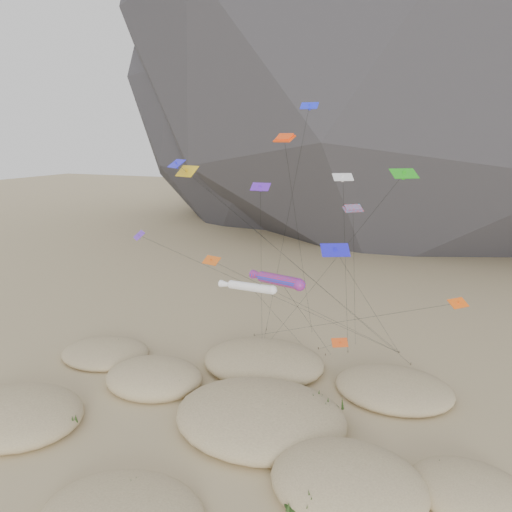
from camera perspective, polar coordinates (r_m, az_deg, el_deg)
The scene contains 9 objects.
ground at distance 47.05m, azimuth -3.21°, elevation -20.45°, with size 500.00×500.00×0.00m, color #CCB789.
dunes at distance 50.12m, azimuth -3.27°, elevation -17.17°, with size 51.16×37.95×3.81m.
dune_grass at distance 49.66m, azimuth -1.76°, elevation -17.29°, with size 43.30×27.21×1.55m.
kite_stakes at distance 64.94m, azimuth 7.42°, elevation -10.32°, with size 20.59×6.57×0.30m.
rainbow_tube_kite at distance 46.94m, azimuth 2.50°, elevation -2.74°, with size 6.97×16.17×14.02m.
white_tube_kite at distance 53.81m, azimuth -0.87°, elevation -3.55°, with size 7.55×11.71×11.24m.
orange_parafoil at distance 51.76m, azimuth 3.30°, elevation 12.92°, with size 2.59×14.61×26.59m.
multi_parafoil at distance 51.10m, azimuth 11.04°, elevation 5.06°, with size 2.26×12.23×19.67m.
delta_kites at distance 50.35m, azimuth 2.80°, elevation 5.03°, with size 33.64×20.97×29.66m.
Camera 1 is at (17.31, -34.99, 26.28)m, focal length 35.00 mm.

